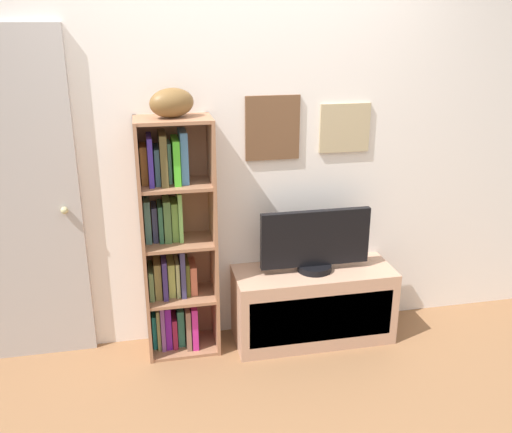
# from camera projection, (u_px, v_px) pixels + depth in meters

# --- Properties ---
(back_wall) EXTENTS (4.80, 0.08, 2.59)m
(back_wall) POSITION_uv_depth(u_px,v_px,m) (232.00, 143.00, 3.42)
(back_wall) COLOR white
(back_wall) RESTS_ON ground
(bookshelf) EXTENTS (0.44, 0.30, 1.49)m
(bookshelf) POSITION_uv_depth(u_px,v_px,m) (174.00, 246.00, 3.41)
(bookshelf) COLOR #9A694A
(bookshelf) RESTS_ON ground
(football) EXTENTS (0.31, 0.26, 0.16)m
(football) POSITION_uv_depth(u_px,v_px,m) (172.00, 103.00, 3.09)
(football) COLOR brown
(football) RESTS_ON bookshelf
(tv_stand) EXTENTS (1.03, 0.40, 0.49)m
(tv_stand) POSITION_uv_depth(u_px,v_px,m) (313.00, 304.00, 3.65)
(tv_stand) COLOR tan
(tv_stand) RESTS_ON ground
(television) EXTENTS (0.70, 0.22, 0.40)m
(television) POSITION_uv_depth(u_px,v_px,m) (315.00, 242.00, 3.50)
(television) COLOR black
(television) RESTS_ON tv_stand
(door) EXTENTS (0.78, 0.09, 2.00)m
(door) POSITION_uv_depth(u_px,v_px,m) (11.00, 205.00, 3.22)
(door) COLOR #AEA7A5
(door) RESTS_ON ground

